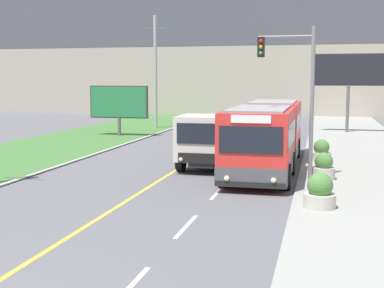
# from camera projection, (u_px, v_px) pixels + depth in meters

# --- Properties ---
(apartment_block_background) EXTENTS (80.00, 8.04, 22.34)m
(apartment_block_background) POSITION_uv_depth(u_px,v_px,m) (268.00, 17.00, 61.67)
(apartment_block_background) COLOR #A89E8E
(apartment_block_background) RESTS_ON ground_plane
(city_bus) EXTENTS (2.72, 11.95, 2.98)m
(city_bus) POSITION_uv_depth(u_px,v_px,m) (267.00, 136.00, 24.57)
(city_bus) COLOR red
(city_bus) RESTS_ON ground_plane
(dump_truck) EXTENTS (2.56, 6.32, 2.51)m
(dump_truck) POSITION_uv_depth(u_px,v_px,m) (210.00, 141.00, 24.54)
(dump_truck) COLOR black
(dump_truck) RESTS_ON ground_plane
(car_distant) EXTENTS (1.80, 4.30, 1.45)m
(car_distant) POSITION_uv_depth(u_px,v_px,m) (248.00, 126.00, 39.44)
(car_distant) COLOR silver
(car_distant) RESTS_ON ground_plane
(utility_pole_far) EXTENTS (1.80, 0.28, 9.28)m
(utility_pole_far) POSITION_uv_depth(u_px,v_px,m) (155.00, 72.00, 44.21)
(utility_pole_far) COLOR #9E9E99
(utility_pole_far) RESTS_ON ground_plane
(traffic_light_mast) EXTENTS (2.28, 0.32, 6.19)m
(traffic_light_mast) POSITION_uv_depth(u_px,v_px,m) (296.00, 84.00, 21.32)
(traffic_light_mast) COLOR slate
(traffic_light_mast) RESTS_ON ground_plane
(billboard_large) EXTENTS (5.31, 0.24, 6.01)m
(billboard_large) POSITION_uv_depth(u_px,v_px,m) (349.00, 72.00, 40.26)
(billboard_large) COLOR #59595B
(billboard_large) RESTS_ON ground_plane
(billboard_small) EXTENTS (4.38, 0.24, 3.63)m
(billboard_small) POSITION_uv_depth(u_px,v_px,m) (119.00, 103.00, 38.48)
(billboard_small) COLOR #59595B
(billboard_small) RESTS_ON ground_plane
(planter_round_near) EXTENTS (1.01, 1.01, 1.12)m
(planter_round_near) POSITION_uv_depth(u_px,v_px,m) (320.00, 192.00, 16.84)
(planter_round_near) COLOR #B7B2A8
(planter_round_near) RESTS_ON sidewalk_right
(planter_round_second) EXTENTS (0.91, 0.91, 1.09)m
(planter_round_second) POSITION_uv_depth(u_px,v_px,m) (324.00, 167.00, 21.64)
(planter_round_second) COLOR #B7B2A8
(planter_round_second) RESTS_ON sidewalk_right
(planter_round_third) EXTENTS (0.97, 0.97, 1.07)m
(planter_round_third) POSITION_uv_depth(u_px,v_px,m) (321.00, 151.00, 26.51)
(planter_round_third) COLOR #B7B2A8
(planter_round_third) RESTS_ON sidewalk_right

